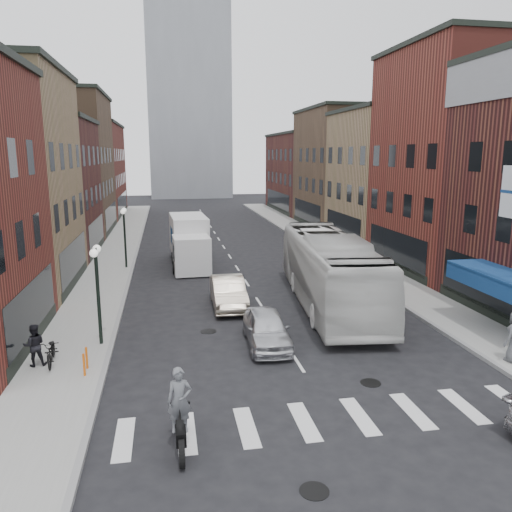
{
  "coord_description": "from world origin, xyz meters",
  "views": [
    {
      "loc": [
        -4.64,
        -15.78,
        7.65
      ],
      "look_at": [
        -0.62,
        6.42,
        3.01
      ],
      "focal_mm": 35.0,
      "sensor_mm": 36.0,
      "label": 1
    }
  ],
  "objects_px": {
    "sedan_left_near": "(267,329)",
    "transit_bus": "(330,270)",
    "bike_rack": "(85,361)",
    "box_truck": "(189,242)",
    "motorcycle_rider": "(180,412)",
    "sedan_left_far": "(228,292)",
    "streetlamp_near": "(97,277)",
    "parked_bicycle": "(51,351)",
    "ped_left_solo": "(34,345)",
    "streetlamp_far": "(124,226)"
  },
  "relations": [
    {
      "from": "transit_bus",
      "to": "ped_left_solo",
      "type": "distance_m",
      "value": 14.15
    },
    {
      "from": "streetlamp_far",
      "to": "parked_bicycle",
      "type": "bearing_deg",
      "value": -95.53
    },
    {
      "from": "parked_bicycle",
      "to": "ped_left_solo",
      "type": "xyz_separation_m",
      "value": [
        -0.54,
        -0.11,
        0.3
      ]
    },
    {
      "from": "streetlamp_near",
      "to": "transit_bus",
      "type": "distance_m",
      "value": 11.58
    },
    {
      "from": "transit_bus",
      "to": "ped_left_solo",
      "type": "height_order",
      "value": "transit_bus"
    },
    {
      "from": "transit_bus",
      "to": "box_truck",
      "type": "bearing_deg",
      "value": 128.26
    },
    {
      "from": "parked_bicycle",
      "to": "streetlamp_far",
      "type": "bearing_deg",
      "value": 78.32
    },
    {
      "from": "motorcycle_rider",
      "to": "sedan_left_near",
      "type": "distance_m",
      "value": 7.73
    },
    {
      "from": "parked_bicycle",
      "to": "ped_left_solo",
      "type": "relative_size",
      "value": 1.18
    },
    {
      "from": "sedan_left_near",
      "to": "streetlamp_far",
      "type": "bearing_deg",
      "value": 116.43
    },
    {
      "from": "motorcycle_rider",
      "to": "transit_bus",
      "type": "bearing_deg",
      "value": 55.74
    },
    {
      "from": "box_truck",
      "to": "parked_bicycle",
      "type": "distance_m",
      "value": 17.12
    },
    {
      "from": "streetlamp_far",
      "to": "sedan_left_far",
      "type": "height_order",
      "value": "streetlamp_far"
    },
    {
      "from": "bike_rack",
      "to": "parked_bicycle",
      "type": "distance_m",
      "value": 1.66
    },
    {
      "from": "sedan_left_near",
      "to": "streetlamp_near",
      "type": "bearing_deg",
      "value": 174.06
    },
    {
      "from": "streetlamp_near",
      "to": "box_truck",
      "type": "distance_m",
      "value": 15.05
    },
    {
      "from": "bike_rack",
      "to": "motorcycle_rider",
      "type": "xyz_separation_m",
      "value": [
        3.13,
        -5.09,
        0.53
      ]
    },
    {
      "from": "ped_left_solo",
      "to": "sedan_left_near",
      "type": "bearing_deg",
      "value": 175.43
    },
    {
      "from": "transit_bus",
      "to": "ped_left_solo",
      "type": "relative_size",
      "value": 8.46
    },
    {
      "from": "parked_bicycle",
      "to": "motorcycle_rider",
      "type": "bearing_deg",
      "value": -60.03
    },
    {
      "from": "box_truck",
      "to": "transit_bus",
      "type": "height_order",
      "value": "transit_bus"
    },
    {
      "from": "motorcycle_rider",
      "to": "bike_rack",
      "type": "bearing_deg",
      "value": 121.47
    },
    {
      "from": "streetlamp_near",
      "to": "bike_rack",
      "type": "height_order",
      "value": "streetlamp_near"
    },
    {
      "from": "transit_bus",
      "to": "sedan_left_far",
      "type": "relative_size",
      "value": 2.86
    },
    {
      "from": "sedan_left_near",
      "to": "parked_bicycle",
      "type": "xyz_separation_m",
      "value": [
        -8.12,
        -0.7,
        -0.08
      ]
    },
    {
      "from": "bike_rack",
      "to": "sedan_left_far",
      "type": "distance_m",
      "value": 9.29
    },
    {
      "from": "streetlamp_near",
      "to": "sedan_left_near",
      "type": "relative_size",
      "value": 0.99
    },
    {
      "from": "streetlamp_far",
      "to": "box_truck",
      "type": "xyz_separation_m",
      "value": [
        4.28,
        0.38,
        -1.25
      ]
    },
    {
      "from": "streetlamp_near",
      "to": "streetlamp_far",
      "type": "xyz_separation_m",
      "value": [
        0.0,
        14.0,
        0.0
      ]
    },
    {
      "from": "box_truck",
      "to": "motorcycle_rider",
      "type": "relative_size",
      "value": 3.39
    },
    {
      "from": "box_truck",
      "to": "sedan_left_far",
      "type": "height_order",
      "value": "box_truck"
    },
    {
      "from": "box_truck",
      "to": "ped_left_solo",
      "type": "bearing_deg",
      "value": -114.17
    },
    {
      "from": "parked_bicycle",
      "to": "bike_rack",
      "type": "bearing_deg",
      "value": -43.33
    },
    {
      "from": "streetlamp_near",
      "to": "ped_left_solo",
      "type": "relative_size",
      "value": 2.65
    },
    {
      "from": "bike_rack",
      "to": "streetlamp_far",
      "type": "bearing_deg",
      "value": 89.31
    },
    {
      "from": "bike_rack",
      "to": "transit_bus",
      "type": "xyz_separation_m",
      "value": [
        11.06,
        6.58,
        1.28
      ]
    },
    {
      "from": "streetlamp_near",
      "to": "streetlamp_far",
      "type": "bearing_deg",
      "value": 90.0
    },
    {
      "from": "sedan_left_near",
      "to": "transit_bus",
      "type": "bearing_deg",
      "value": 51.59
    },
    {
      "from": "sedan_left_far",
      "to": "ped_left_solo",
      "type": "relative_size",
      "value": 2.96
    },
    {
      "from": "parked_bicycle",
      "to": "transit_bus",
      "type": "bearing_deg",
      "value": 18.12
    },
    {
      "from": "streetlamp_near",
      "to": "sedan_left_near",
      "type": "distance_m",
      "value": 7.03
    },
    {
      "from": "bike_rack",
      "to": "box_truck",
      "type": "distance_m",
      "value": 17.69
    },
    {
      "from": "bike_rack",
      "to": "transit_bus",
      "type": "height_order",
      "value": "transit_bus"
    },
    {
      "from": "box_truck",
      "to": "ped_left_solo",
      "type": "xyz_separation_m",
      "value": [
        -6.34,
        -16.19,
        -0.74
      ]
    },
    {
      "from": "bike_rack",
      "to": "box_truck",
      "type": "height_order",
      "value": "box_truck"
    },
    {
      "from": "sedan_left_far",
      "to": "parked_bicycle",
      "type": "xyz_separation_m",
      "value": [
        -7.24,
        -6.16,
        -0.13
      ]
    },
    {
      "from": "streetlamp_near",
      "to": "ped_left_solo",
      "type": "bearing_deg",
      "value": -138.78
    },
    {
      "from": "streetlamp_far",
      "to": "motorcycle_rider",
      "type": "relative_size",
      "value": 1.78
    },
    {
      "from": "streetlamp_near",
      "to": "motorcycle_rider",
      "type": "relative_size",
      "value": 1.78
    },
    {
      "from": "box_truck",
      "to": "transit_bus",
      "type": "xyz_separation_m",
      "value": [
        6.58,
        -10.5,
        0.17
      ]
    }
  ]
}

